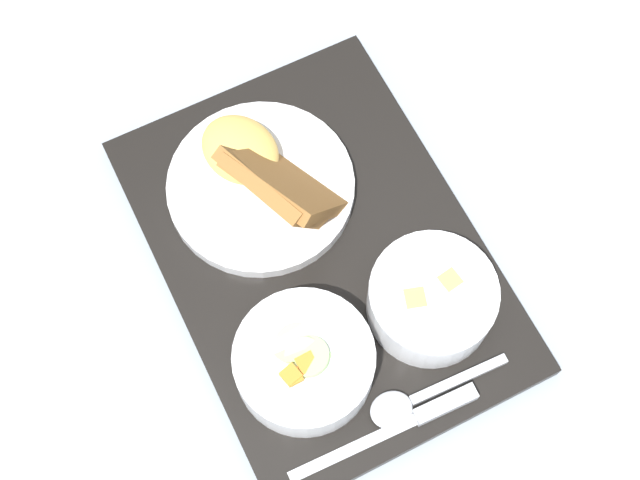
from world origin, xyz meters
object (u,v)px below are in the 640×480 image
at_px(spoon, 412,401).
at_px(plate_main, 263,180).
at_px(knife, 424,415).
at_px(bowl_salad, 304,361).
at_px(bowl_soup, 432,298).

bearing_deg(spoon, plate_main, -81.04).
xyz_separation_m(knife, spoon, (0.02, 0.00, -0.00)).
bearing_deg(bowl_salad, plate_main, -12.32).
relative_size(plate_main, knife, 1.01).
distance_m(bowl_soup, knife, 0.11).
distance_m(plate_main, knife, 0.28).
distance_m(bowl_salad, bowl_soup, 0.14).
height_order(bowl_salad, spoon, bowl_salad).
xyz_separation_m(plate_main, spoon, (-0.26, -0.04, -0.02)).
height_order(plate_main, knife, plate_main).
bearing_deg(bowl_soup, bowl_salad, 91.47).
relative_size(bowl_soup, spoon, 0.87).
xyz_separation_m(bowl_salad, spoon, (-0.07, -0.08, -0.02)).
bearing_deg(plate_main, bowl_salad, 167.68).
height_order(bowl_soup, plate_main, plate_main).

